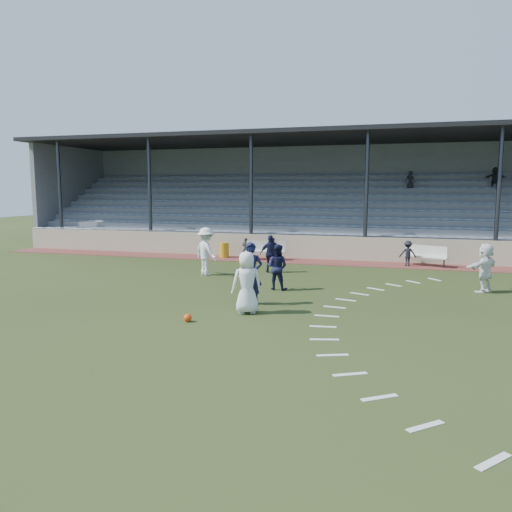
% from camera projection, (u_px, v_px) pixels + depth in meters
% --- Properties ---
extents(ground, '(90.00, 90.00, 0.00)m').
position_uv_depth(ground, '(232.00, 309.00, 15.00)').
color(ground, '#293616').
rests_on(ground, ground).
extents(cinder_track, '(34.00, 2.00, 0.02)m').
position_uv_depth(cinder_track, '(302.00, 261.00, 24.97)').
color(cinder_track, brown).
rests_on(cinder_track, ground).
extents(retaining_wall, '(34.00, 0.18, 1.20)m').
position_uv_depth(retaining_wall, '(306.00, 247.00, 25.89)').
color(retaining_wall, '#C2B595').
rests_on(retaining_wall, ground).
extents(bench_left, '(2.04, 0.79, 0.95)m').
position_uv_depth(bench_left, '(265.00, 249.00, 25.43)').
color(bench_left, silver).
rests_on(bench_left, cinder_track).
extents(bench_right, '(2.00, 1.22, 0.95)m').
position_uv_depth(bench_right, '(426.00, 254.00, 23.36)').
color(bench_right, silver).
rests_on(bench_right, cinder_track).
extents(trash_bin, '(0.49, 0.49, 0.78)m').
position_uv_depth(trash_bin, '(224.00, 250.00, 26.30)').
color(trash_bin, '#BF9516').
rests_on(trash_bin, cinder_track).
extents(football, '(0.22, 0.22, 0.22)m').
position_uv_depth(football, '(188.00, 318.00, 13.58)').
color(football, '#E4460D').
rests_on(football, ground).
extents(player_white_lead, '(1.06, 0.96, 1.82)m').
position_uv_depth(player_white_lead, '(247.00, 282.00, 14.42)').
color(player_white_lead, white).
rests_on(player_white_lead, ground).
extents(player_navy_lead, '(0.76, 0.55, 1.95)m').
position_uv_depth(player_navy_lead, '(251.00, 274.00, 15.51)').
color(player_navy_lead, black).
rests_on(player_navy_lead, ground).
extents(player_navy_mid, '(0.86, 0.71, 1.64)m').
position_uv_depth(player_navy_mid, '(277.00, 267.00, 17.87)').
color(player_navy_mid, black).
rests_on(player_navy_mid, ground).
extents(player_white_wing, '(1.48, 1.33, 2.00)m').
position_uv_depth(player_white_wing, '(206.00, 251.00, 20.91)').
color(player_white_wing, white).
rests_on(player_white_wing, ground).
extents(player_navy_wing, '(1.03, 0.71, 1.62)m').
position_uv_depth(player_navy_wing, '(271.00, 254.00, 21.58)').
color(player_navy_wing, black).
rests_on(player_navy_wing, ground).
extents(player_white_back, '(1.40, 1.57, 1.73)m').
position_uv_depth(player_white_back, '(485.00, 268.00, 17.43)').
color(player_white_back, white).
rests_on(player_white_back, ground).
extents(sub_left_near, '(0.39, 0.26, 1.08)m').
position_uv_depth(sub_left_near, '(246.00, 248.00, 25.74)').
color(sub_left_near, black).
rests_on(sub_left_near, cinder_track).
extents(sub_left_far, '(0.68, 0.37, 1.11)m').
position_uv_depth(sub_left_far, '(273.00, 249.00, 25.48)').
color(sub_left_far, black).
rests_on(sub_left_far, cinder_track).
extents(sub_right, '(0.81, 0.53, 1.18)m').
position_uv_depth(sub_right, '(408.00, 253.00, 23.32)').
color(sub_right, black).
rests_on(sub_right, cinder_track).
extents(grandstand, '(34.60, 9.00, 6.61)m').
position_uv_depth(grandstand, '(321.00, 212.00, 30.15)').
color(grandstand, gray).
rests_on(grandstand, ground).
extents(penalty_arc, '(3.89, 14.63, 0.01)m').
position_uv_depth(penalty_arc, '(372.00, 319.00, 13.83)').
color(penalty_arc, white).
rests_on(penalty_arc, ground).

